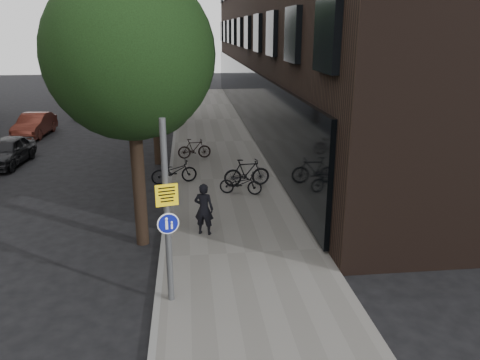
{
  "coord_description": "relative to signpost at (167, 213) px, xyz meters",
  "views": [
    {
      "loc": [
        -1.17,
        -8.1,
        5.92
      ],
      "look_at": [
        0.18,
        3.97,
        2.0
      ],
      "focal_mm": 35.0,
      "sensor_mm": 36.0,
      "label": 1
    }
  ],
  "objects": [
    {
      "name": "parked_bike_facade_far",
      "position": [
        2.69,
        7.79,
        -1.54
      ],
      "size": [
        1.83,
        0.65,
        1.08
      ],
      "primitive_type": "imported",
      "rotation": [
        0.0,
        0.0,
        1.65
      ],
      "color": "black",
      "rests_on": "sidewalk"
    },
    {
      "name": "parked_bike_curb_far",
      "position": [
        0.75,
        12.12,
        -1.62
      ],
      "size": [
        1.58,
        0.58,
        0.93
      ],
      "primitive_type": "imported",
      "rotation": [
        0.0,
        0.0,
        1.66
      ],
      "color": "black",
      "rests_on": "sidewalk"
    },
    {
      "name": "street_tree_far",
      "position": [
        -0.84,
        20.91,
        2.91
      ],
      "size": [
        5.0,
        5.0,
        7.8
      ],
      "color": "black",
      "rests_on": "ground"
    },
    {
      "name": "curb_edge",
      "position": [
        -0.31,
        8.77,
        -2.14
      ],
      "size": [
        0.15,
        60.0,
        0.13
      ],
      "primitive_type": "cube",
      "color": "slate",
      "rests_on": "ground"
    },
    {
      "name": "ground",
      "position": [
        1.69,
        -1.23,
        -2.2
      ],
      "size": [
        120.0,
        120.0,
        0.0
      ],
      "primitive_type": "plane",
      "color": "black",
      "rests_on": "ground"
    },
    {
      "name": "street_tree_near",
      "position": [
        -0.84,
        3.41,
        2.91
      ],
      "size": [
        4.4,
        4.4,
        7.5
      ],
      "color": "black",
      "rests_on": "ground"
    },
    {
      "name": "parked_bike_curb_near",
      "position": [
        -0.11,
        8.45,
        -1.61
      ],
      "size": [
        1.9,
        1.0,
        0.95
      ],
      "primitive_type": "imported",
      "rotation": [
        0.0,
        0.0,
        1.79
      ],
      "color": "black",
      "rests_on": "sidewalk"
    },
    {
      "name": "parked_car_near",
      "position": [
        -7.73,
        12.33,
        -1.56
      ],
      "size": [
        1.79,
        3.85,
        1.28
      ],
      "primitive_type": "imported",
      "rotation": [
        0.0,
        0.0,
        -0.08
      ],
      "color": "black",
      "rests_on": "ground"
    },
    {
      "name": "parked_bike_facade_near",
      "position": [
        2.35,
        6.87,
        -1.67
      ],
      "size": [
        1.67,
        0.95,
        0.83
      ],
      "primitive_type": "imported",
      "rotation": [
        0.0,
        0.0,
        1.3
      ],
      "color": "black",
      "rests_on": "sidewalk"
    },
    {
      "name": "sidewalk",
      "position": [
        1.94,
        8.77,
        -2.14
      ],
      "size": [
        4.5,
        60.0,
        0.12
      ],
      "primitive_type": "cube",
      "color": "slate",
      "rests_on": "ground"
    },
    {
      "name": "parked_car_far",
      "position": [
        -6.39,
        24.62,
        -1.67
      ],
      "size": [
        1.9,
        3.79,
        1.06
      ],
      "primitive_type": "imported",
      "rotation": [
        0.0,
        0.0,
        -0.12
      ],
      "color": "black",
      "rests_on": "ground"
    },
    {
      "name": "pedestrian",
      "position": [
        0.88,
        3.48,
        -1.3
      ],
      "size": [
        0.66,
        0.53,
        1.57
      ],
      "primitive_type": "imported",
      "rotation": [
        0.0,
        0.0,
        2.84
      ],
      "color": "black",
      "rests_on": "sidewalk"
    },
    {
      "name": "street_tree_mid",
      "position": [
        -0.84,
        11.91,
        2.91
      ],
      "size": [
        5.0,
        5.0,
        7.8
      ],
      "color": "black",
      "rests_on": "ground"
    },
    {
      "name": "parked_car_mid",
      "position": [
        -8.35,
        18.53,
        -1.55
      ],
      "size": [
        1.62,
        4.05,
        1.31
      ],
      "primitive_type": "imported",
      "rotation": [
        0.0,
        0.0,
        -0.06
      ],
      "color": "maroon",
      "rests_on": "ground"
    },
    {
      "name": "signpost",
      "position": [
        0.0,
        0.0,
        0.0
      ],
      "size": [
        0.47,
        0.14,
        4.12
      ],
      "rotation": [
        0.0,
        0.0,
        0.24
      ],
      "color": "#595B5E",
      "rests_on": "sidewalk"
    }
  ]
}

